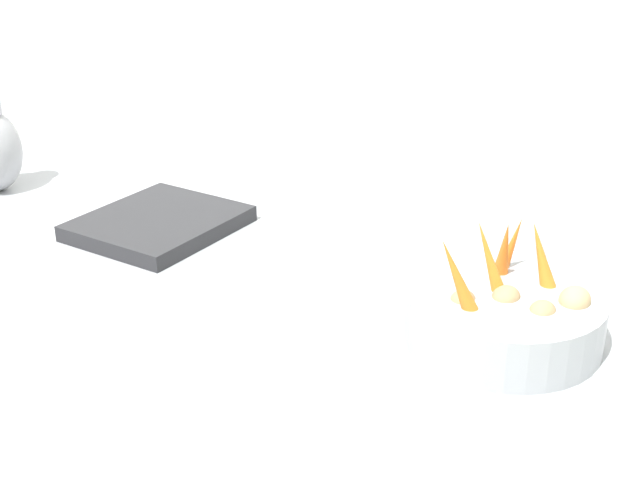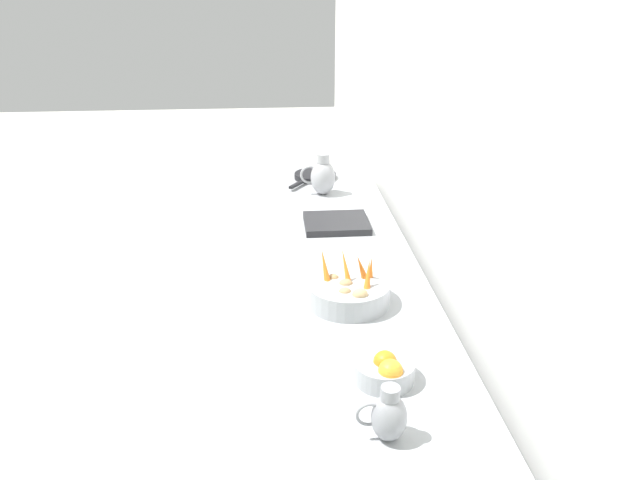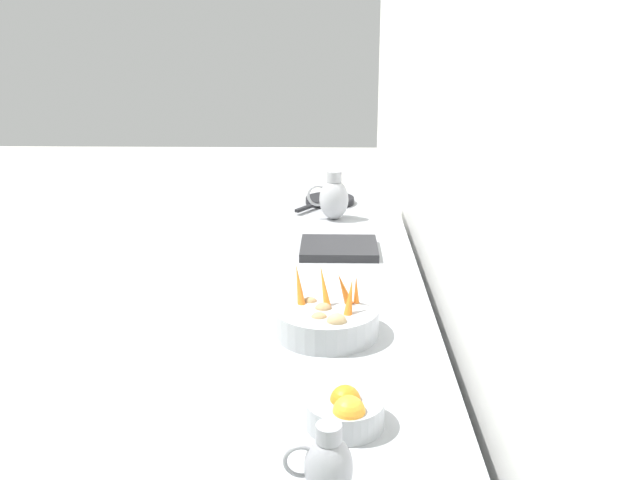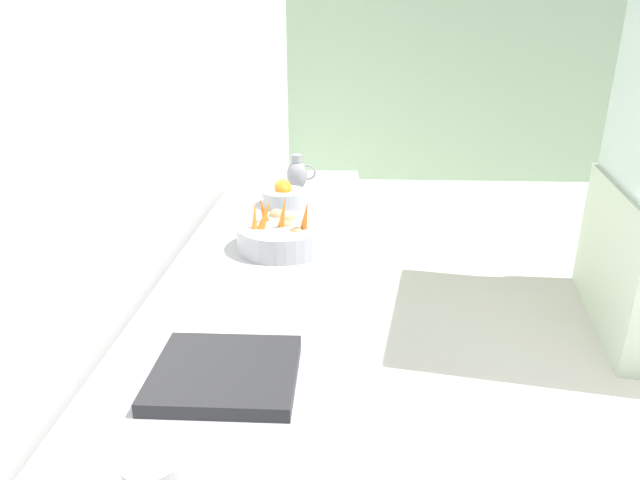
# 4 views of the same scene
# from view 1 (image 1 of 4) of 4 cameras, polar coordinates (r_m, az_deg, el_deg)

# --- Properties ---
(prep_counter) EXTENTS (0.68, 3.18, 0.94)m
(prep_counter) POSITION_cam_1_polar(r_m,az_deg,el_deg) (1.94, 0.09, -15.15)
(prep_counter) COLOR #9EA0A5
(prep_counter) RESTS_ON ground_plane
(vegetable_colander) EXTENTS (0.34, 0.34, 0.23)m
(vegetable_colander) POSITION_cam_1_polar(r_m,az_deg,el_deg) (1.49, 12.37, -4.92)
(vegetable_colander) COLOR #9EA0A5
(vegetable_colander) RESTS_ON prep_counter
(counter_sink_basin) EXTENTS (0.34, 0.30, 0.04)m
(counter_sink_basin) POSITION_cam_1_polar(r_m,az_deg,el_deg) (1.94, -10.87, 1.12)
(counter_sink_basin) COLOR #232326
(counter_sink_basin) RESTS_ON prep_counter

